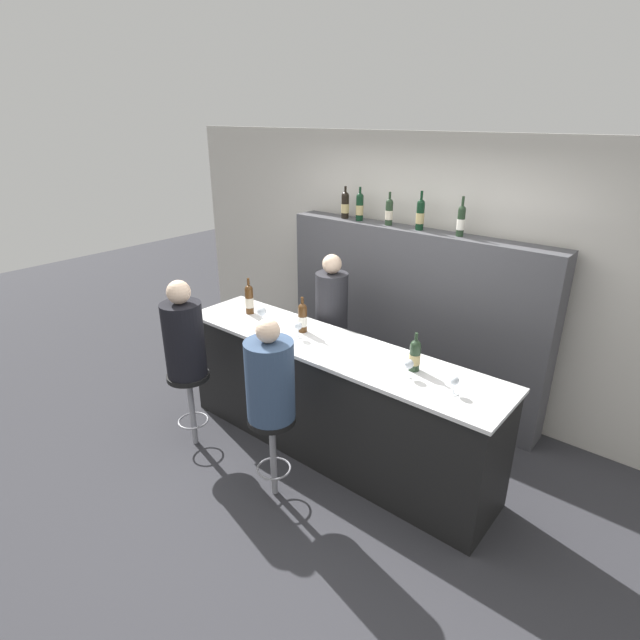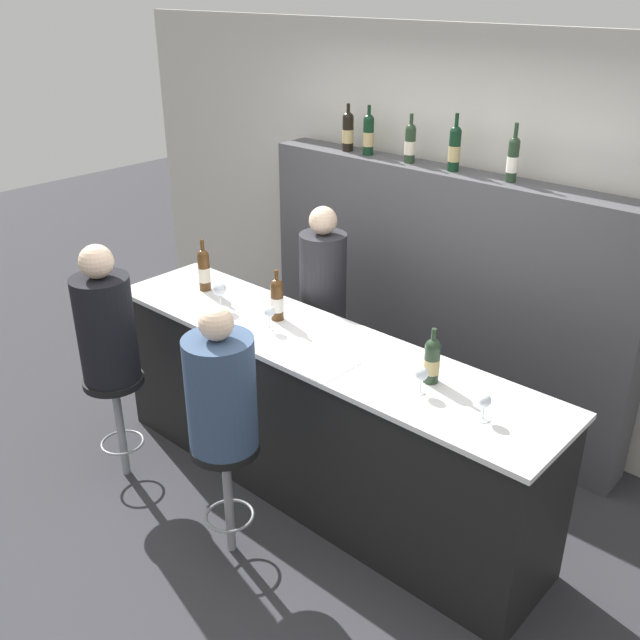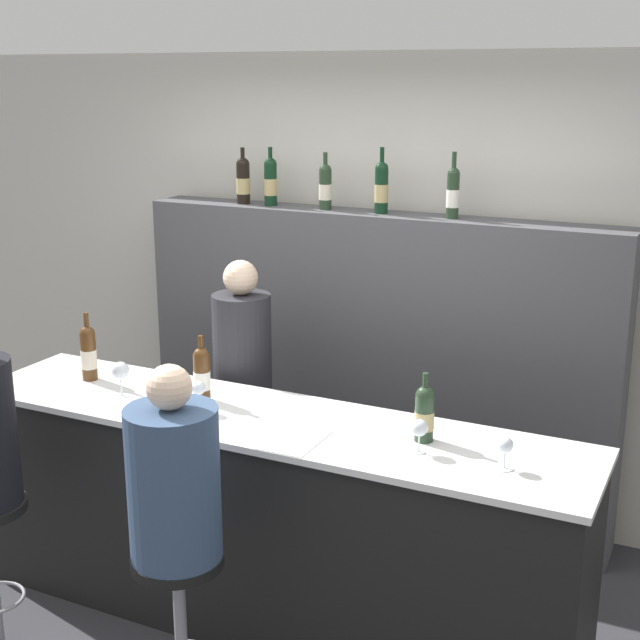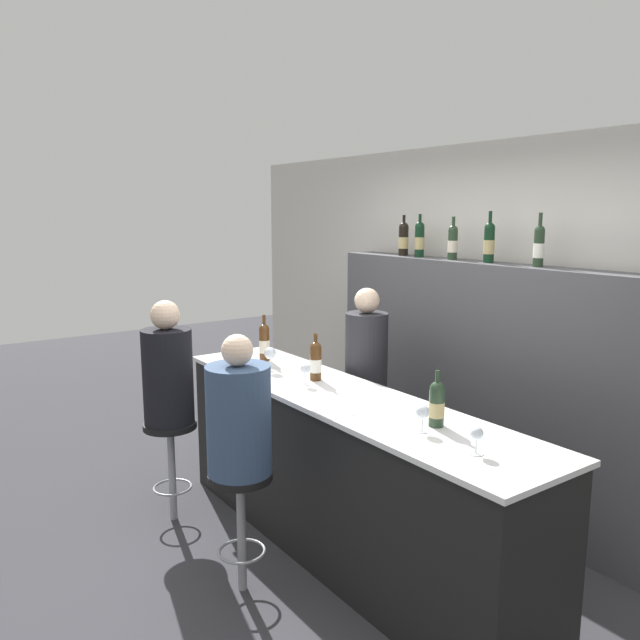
{
  "view_description": "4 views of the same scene",
  "coord_description": "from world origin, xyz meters",
  "px_view_note": "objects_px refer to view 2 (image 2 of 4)",
  "views": [
    {
      "loc": [
        2.25,
        -2.54,
        2.74
      ],
      "look_at": [
        -0.14,
        0.32,
        1.2
      ],
      "focal_mm": 28.0,
      "sensor_mm": 36.0,
      "label": 1
    },
    {
      "loc": [
        2.36,
        -2.3,
        2.84
      ],
      "look_at": [
        0.09,
        0.23,
        1.2
      ],
      "focal_mm": 40.0,
      "sensor_mm": 36.0,
      "label": 2
    },
    {
      "loc": [
        1.82,
        -2.89,
        2.48
      ],
      "look_at": [
        0.22,
        0.4,
        1.46
      ],
      "focal_mm": 50.0,
      "sensor_mm": 36.0,
      "label": 3
    },
    {
      "loc": [
        2.87,
        -1.89,
        2.11
      ],
      "look_at": [
        -0.23,
        0.3,
        1.44
      ],
      "focal_mm": 35.0,
      "sensor_mm": 36.0,
      "label": 4
    }
  ],
  "objects_px": {
    "wine_glass_1": "(269,313)",
    "guest_seated_left": "(105,323)",
    "bar_stool_left": "(116,400)",
    "guest_seated_right": "(220,389)",
    "wine_bottle_counter_2": "(432,360)",
    "wine_bottle_counter_1": "(277,299)",
    "wine_bottle_backbar_4": "(513,159)",
    "wine_bottle_backbar_3": "(455,148)",
    "wine_glass_3": "(484,402)",
    "wine_bottle_backbar_1": "(368,134)",
    "wine_bottle_counter_0": "(204,269)",
    "bar_stool_right": "(226,468)",
    "wine_bottle_backbar_0": "(348,131)",
    "wine_glass_0": "(219,290)",
    "wine_glass_2": "(421,374)",
    "wine_bottle_backbar_2": "(410,143)",
    "bartender": "(323,330)"
  },
  "relations": [
    {
      "from": "wine_bottle_counter_2",
      "to": "guest_seated_right",
      "type": "distance_m",
      "value": 1.05
    },
    {
      "from": "wine_bottle_backbar_1",
      "to": "wine_glass_0",
      "type": "distance_m",
      "value": 1.5
    },
    {
      "from": "wine_bottle_counter_1",
      "to": "wine_bottle_backbar_4",
      "type": "distance_m",
      "value": 1.6
    },
    {
      "from": "wine_bottle_backbar_0",
      "to": "bar_stool_left",
      "type": "bearing_deg",
      "value": -95.27
    },
    {
      "from": "wine_bottle_counter_2",
      "to": "wine_bottle_counter_1",
      "type": "bearing_deg",
      "value": -180.0
    },
    {
      "from": "bar_stool_left",
      "to": "guest_seated_left",
      "type": "xyz_separation_m",
      "value": [
        -0.0,
        0.0,
        0.51
      ]
    },
    {
      "from": "wine_bottle_counter_2",
      "to": "wine_bottle_backbar_0",
      "type": "relative_size",
      "value": 0.92
    },
    {
      "from": "wine_bottle_counter_1",
      "to": "wine_bottle_backbar_2",
      "type": "relative_size",
      "value": 1.0
    },
    {
      "from": "wine_bottle_backbar_3",
      "to": "wine_glass_3",
      "type": "bearing_deg",
      "value": -50.94
    },
    {
      "from": "wine_bottle_counter_0",
      "to": "wine_bottle_counter_2",
      "type": "distance_m",
      "value": 1.74
    },
    {
      "from": "wine_glass_1",
      "to": "wine_bottle_backbar_4",
      "type": "bearing_deg",
      "value": 60.33
    },
    {
      "from": "wine_glass_0",
      "to": "wine_glass_3",
      "type": "relative_size",
      "value": 1.31
    },
    {
      "from": "wine_glass_2",
      "to": "bartender",
      "type": "relative_size",
      "value": 0.09
    },
    {
      "from": "wine_glass_3",
      "to": "wine_glass_1",
      "type": "bearing_deg",
      "value": 180.0
    },
    {
      "from": "wine_bottle_counter_0",
      "to": "bar_stool_right",
      "type": "height_order",
      "value": "wine_bottle_counter_0"
    },
    {
      "from": "wine_bottle_counter_0",
      "to": "wine_bottle_backbar_0",
      "type": "height_order",
      "value": "wine_bottle_backbar_0"
    },
    {
      "from": "wine_bottle_counter_1",
      "to": "guest_seated_left",
      "type": "bearing_deg",
      "value": -129.74
    },
    {
      "from": "bar_stool_left",
      "to": "wine_bottle_backbar_3",
      "type": "bearing_deg",
      "value": 61.84
    },
    {
      "from": "wine_glass_3",
      "to": "guest_seated_right",
      "type": "distance_m",
      "value": 1.26
    },
    {
      "from": "wine_bottle_backbar_0",
      "to": "wine_bottle_backbar_3",
      "type": "distance_m",
      "value": 0.86
    },
    {
      "from": "wine_bottle_backbar_2",
      "to": "guest_seated_right",
      "type": "relative_size",
      "value": 0.41
    },
    {
      "from": "wine_glass_2",
      "to": "wine_bottle_backbar_1",
      "type": "bearing_deg",
      "value": 136.83
    },
    {
      "from": "guest_seated_right",
      "to": "wine_bottle_counter_1",
      "type": "bearing_deg",
      "value": 115.66
    },
    {
      "from": "wine_bottle_backbar_1",
      "to": "bar_stool_left",
      "type": "height_order",
      "value": "wine_bottle_backbar_1"
    },
    {
      "from": "wine_glass_3",
      "to": "wine_bottle_backbar_4",
      "type": "bearing_deg",
      "value": 116.8
    },
    {
      "from": "wine_glass_1",
      "to": "guest_seated_right",
      "type": "distance_m",
      "value": 0.71
    },
    {
      "from": "wine_bottle_backbar_1",
      "to": "wine_glass_2",
      "type": "bearing_deg",
      "value": -43.17
    },
    {
      "from": "wine_bottle_backbar_1",
      "to": "guest_seated_right",
      "type": "bearing_deg",
      "value": -71.68
    },
    {
      "from": "wine_bottle_backbar_0",
      "to": "bartender",
      "type": "distance_m",
      "value": 1.39
    },
    {
      "from": "wine_bottle_counter_1",
      "to": "wine_bottle_backbar_1",
      "type": "xyz_separation_m",
      "value": [
        -0.27,
        1.17,
        0.75
      ]
    },
    {
      "from": "wine_bottle_counter_1",
      "to": "wine_bottle_backbar_1",
      "type": "height_order",
      "value": "wine_bottle_backbar_1"
    },
    {
      "from": "bar_stool_left",
      "to": "wine_glass_1",
      "type": "bearing_deg",
      "value": 42.58
    },
    {
      "from": "bar_stool_left",
      "to": "guest_seated_left",
      "type": "bearing_deg",
      "value": 180.0
    },
    {
      "from": "wine_glass_2",
      "to": "bartender",
      "type": "height_order",
      "value": "bartender"
    },
    {
      "from": "wine_bottle_backbar_0",
      "to": "bar_stool_left",
      "type": "height_order",
      "value": "wine_bottle_backbar_0"
    },
    {
      "from": "wine_glass_2",
      "to": "bar_stool_right",
      "type": "distance_m",
      "value": 1.13
    },
    {
      "from": "wine_glass_1",
      "to": "wine_bottle_backbar_3",
      "type": "bearing_deg",
      "value": 75.25
    },
    {
      "from": "wine_bottle_backbar_0",
      "to": "wine_bottle_counter_1",
      "type": "bearing_deg",
      "value": -68.8
    },
    {
      "from": "wine_bottle_backbar_1",
      "to": "wine_bottle_backbar_3",
      "type": "height_order",
      "value": "wine_bottle_backbar_3"
    },
    {
      "from": "wine_bottle_backbar_0",
      "to": "wine_glass_2",
      "type": "bearing_deg",
      "value": -39.68
    },
    {
      "from": "wine_bottle_backbar_0",
      "to": "wine_bottle_backbar_1",
      "type": "height_order",
      "value": "wine_bottle_backbar_1"
    },
    {
      "from": "wine_bottle_backbar_2",
      "to": "bar_stool_left",
      "type": "relative_size",
      "value": 0.45
    },
    {
      "from": "wine_bottle_counter_0",
      "to": "wine_bottle_backbar_1",
      "type": "xyz_separation_m",
      "value": [
        0.39,
        1.17,
        0.74
      ]
    },
    {
      "from": "wine_glass_3",
      "to": "wine_bottle_counter_1",
      "type": "bearing_deg",
      "value": 175.14
    },
    {
      "from": "wine_bottle_backbar_3",
      "to": "bar_stool_left",
      "type": "bearing_deg",
      "value": -118.16
    },
    {
      "from": "bar_stool_right",
      "to": "wine_glass_2",
      "type": "bearing_deg",
      "value": 40.71
    },
    {
      "from": "wine_glass_1",
      "to": "guest_seated_left",
      "type": "height_order",
      "value": "guest_seated_left"
    },
    {
      "from": "wine_bottle_backbar_1",
      "to": "guest_seated_left",
      "type": "height_order",
      "value": "wine_bottle_backbar_1"
    },
    {
      "from": "wine_bottle_backbar_1",
      "to": "wine_glass_3",
      "type": "relative_size",
      "value": 2.54
    },
    {
      "from": "wine_bottle_counter_0",
      "to": "wine_bottle_backbar_1",
      "type": "height_order",
      "value": "wine_bottle_backbar_1"
    }
  ]
}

